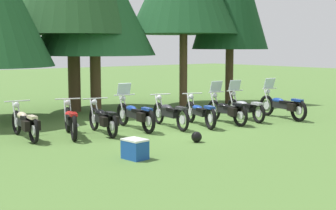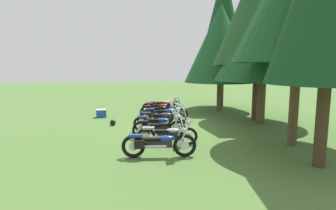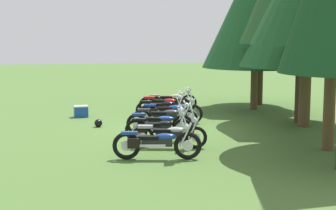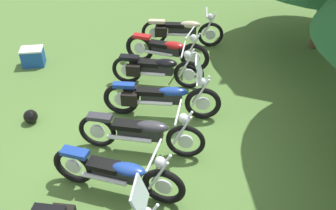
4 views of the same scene
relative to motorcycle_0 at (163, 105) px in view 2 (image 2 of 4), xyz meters
The scene contains 16 objects.
ground_plane 4.35m from the motorcycle_0, 11.91° to the right, with size 80.00×80.00×0.00m, color #4C7033.
motorcycle_0 is the anchor object (origin of this frame).
motorcycle_1 1.23m from the motorcycle_0, 19.12° to the right, with size 0.99×2.11×1.03m.
motorcycle_2 2.16m from the motorcycle_0, 18.29° to the right, with size 0.83×2.14×1.00m.
motorcycle_3 3.29m from the motorcycle_0, 10.10° to the right, with size 0.73×2.41×1.38m.
motorcycle_4 4.41m from the motorcycle_0, 12.01° to the right, with size 0.76×2.31×1.01m.
motorcycle_5 5.42m from the motorcycle_0, 13.48° to the right, with size 0.92×2.18×1.00m.
motorcycle_6 6.45m from the motorcycle_0, 13.11° to the right, with size 0.73×2.16×1.37m.
motorcycle_7 7.42m from the motorcycle_0, ahead, with size 0.77×2.20×1.34m.
motorcycle_8 8.79m from the motorcycle_0, 12.41° to the right, with size 0.76×2.38×1.38m.
pine_tree_0 7.25m from the motorcycle_0, 105.36° to the left, with size 3.41×3.41×9.65m.
pine_tree_1 5.41m from the motorcycle_0, 87.50° to the left, with size 4.60×4.60×6.86m.
pine_tree_2 7.94m from the motorcycle_0, 49.14° to the left, with size 4.71×4.71×8.93m.
pine_tree_3 7.40m from the motorcycle_0, 42.04° to the left, with size 4.74×4.74×6.98m.
picnic_cooler 3.95m from the motorcycle_0, 74.99° to the right, with size 0.47×0.59×0.46m.
dropped_helmet 4.69m from the motorcycle_0, 43.38° to the right, with size 0.28×0.28×0.28m, color black.
Camera 2 is at (12.66, -2.53, 2.89)m, focal length 29.29 mm.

